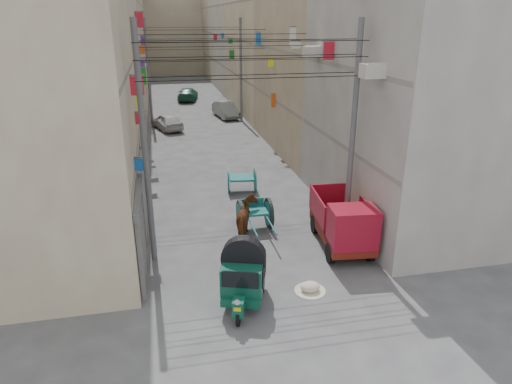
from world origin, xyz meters
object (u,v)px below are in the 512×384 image
object	(u,v)px
distant_car_green	(188,94)
distant_car_grey	(226,110)
auto_rickshaw	(244,273)
tonga_cart	(255,214)
horse	(247,218)
feed_sack	(310,287)
second_cart	(242,179)
mini_truck	(345,227)
distant_car_white	(167,121)

from	to	relation	value
distant_car_green	distant_car_grey	bearing A→B (deg)	115.14
auto_rickshaw	tonga_cart	world-z (taller)	auto_rickshaw
distant_car_green	horse	bearing A→B (deg)	99.94
auto_rickshaw	horse	bearing A→B (deg)	95.71
distant_car_green	feed_sack	bearing A→B (deg)	101.80
distant_car_grey	second_cart	bearing A→B (deg)	-105.11
feed_sack	horse	size ratio (longest dim) A/B	0.34
tonga_cart	feed_sack	size ratio (longest dim) A/B	4.56
mini_truck	distant_car_grey	xyz separation A→B (m)	(-0.62, 24.59, -0.32)
mini_truck	distant_car_grey	size ratio (longest dim) A/B	0.95
second_cart	horse	xyz separation A→B (m)	(-0.68, -4.86, 0.11)
distant_car_grey	distant_car_green	world-z (taller)	distant_car_grey
tonga_cart	mini_truck	xyz separation A→B (m)	(2.78, -2.50, 0.32)
second_cart	distant_car_grey	xyz separation A→B (m)	(1.89, 17.82, 0.01)
feed_sack	tonga_cart	bearing A→B (deg)	98.94
mini_truck	feed_sack	distance (m)	3.15
mini_truck	auto_rickshaw	bearing A→B (deg)	-144.66
distant_car_white	distant_car_grey	world-z (taller)	distant_car_grey
tonga_cart	distant_car_green	xyz separation A→B (m)	(-0.36, 31.42, -0.02)
feed_sack	horse	distance (m)	4.38
mini_truck	second_cart	xyz separation A→B (m)	(-2.51, 6.77, -0.33)
tonga_cart	distant_car_grey	distance (m)	22.20
feed_sack	distant_car_grey	bearing A→B (deg)	87.00
horse	distant_car_white	distance (m)	19.24
second_cart	distant_car_green	xyz separation A→B (m)	(-0.62, 27.15, -0.01)
mini_truck	horse	world-z (taller)	mini_truck
feed_sack	distant_car_white	size ratio (longest dim) A/B	0.16
tonga_cart	distant_car_grey	world-z (taller)	distant_car_grey
auto_rickshaw	second_cart	xyz separation A→B (m)	(1.62, 9.11, -0.30)
auto_rickshaw	distant_car_white	size ratio (longest dim) A/B	0.64
horse	distant_car_white	size ratio (longest dim) A/B	0.48
tonga_cart	second_cart	distance (m)	4.28
auto_rickshaw	feed_sack	bearing A→B (deg)	20.26
tonga_cart	distant_car_white	size ratio (longest dim) A/B	0.75
mini_truck	second_cart	size ratio (longest dim) A/B	2.49
second_cart	distant_car_green	world-z (taller)	distant_car_green
second_cart	tonga_cart	bearing A→B (deg)	-86.29
horse	second_cart	bearing A→B (deg)	-83.46
tonga_cart	distant_car_white	xyz separation A→B (m)	(-2.84, 18.51, -0.02)
feed_sack	horse	bearing A→B (deg)	105.64
mini_truck	tonga_cart	bearing A→B (deg)	143.92
feed_sack	distant_car_grey	distance (m)	26.89
distant_car_green	tonga_cart	bearing A→B (deg)	100.70
mini_truck	second_cart	bearing A→B (deg)	116.27
auto_rickshaw	feed_sack	xyz separation A→B (m)	(2.11, 0.08, -0.79)
horse	distant_car_green	bearing A→B (deg)	-75.56
tonga_cart	mini_truck	bearing A→B (deg)	-42.24
horse	distant_car_grey	distance (m)	22.82
auto_rickshaw	tonga_cart	size ratio (longest dim) A/B	0.85
second_cart	distant_car_white	bearing A→B (deg)	109.52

